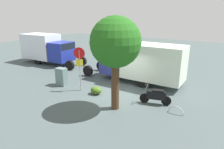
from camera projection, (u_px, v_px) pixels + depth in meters
ground_plane at (119, 93)px, 13.02m from camera, size 60.00×60.00×0.00m
box_truck_near at (141, 61)px, 14.65m from camera, size 7.98×2.21×2.97m
box_truck_far at (47, 48)px, 20.48m from camera, size 7.18×2.54×3.00m
motorcycle at (156, 96)px, 11.33m from camera, size 1.78×0.72×1.20m
stop_sign at (80, 62)px, 12.92m from camera, size 0.71×0.33×2.98m
street_tree at (115, 43)px, 9.89m from camera, size 2.63×2.63×5.00m
utility_cabinet at (62, 77)px, 14.31m from camera, size 0.79×0.52×1.29m
bike_rack_hoop at (176, 114)px, 10.38m from camera, size 0.85×0.10×0.85m
shrub_mid_verge at (96, 90)px, 12.81m from camera, size 0.75×0.62×0.51m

